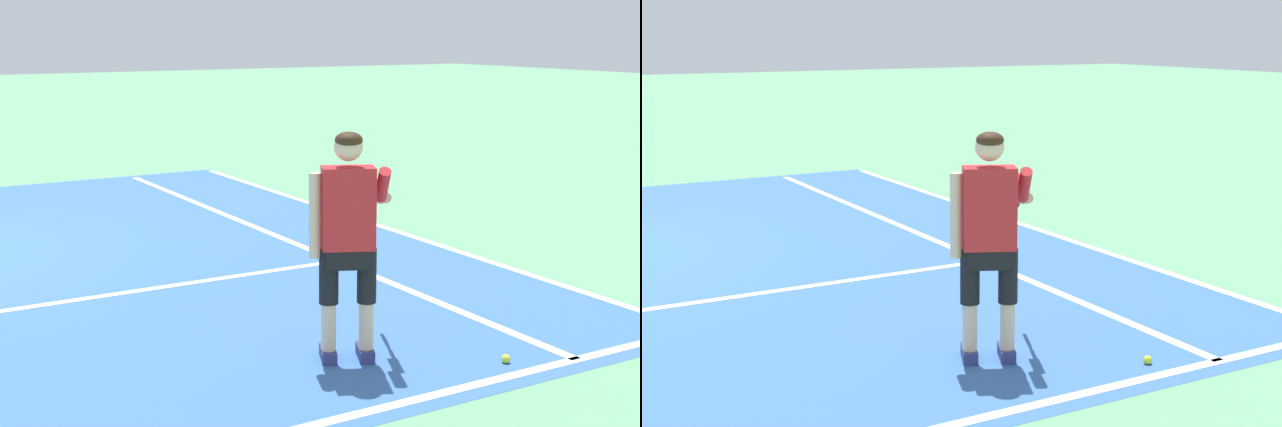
% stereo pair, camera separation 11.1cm
% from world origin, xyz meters
% --- Properties ---
extents(line_singles_right, '(0.10, 9.81, 0.01)m').
position_xyz_m(line_singles_right, '(4.12, -1.04, 0.00)').
color(line_singles_right, white).
rests_on(line_singles_right, ground).
extents(line_doubles_right, '(0.10, 9.81, 0.01)m').
position_xyz_m(line_doubles_right, '(5.49, -1.04, 0.00)').
color(line_doubles_right, white).
rests_on(line_doubles_right, ground).
extents(tennis_player, '(0.99, 0.96, 1.71)m').
position_xyz_m(tennis_player, '(2.65, -5.07, 0.99)').
color(tennis_player, navy).
rests_on(tennis_player, ground).
extents(tennis_ball_near_feet, '(0.07, 0.07, 0.07)m').
position_xyz_m(tennis_ball_near_feet, '(3.61, -5.73, 0.03)').
color(tennis_ball_near_feet, '#CCE02D').
rests_on(tennis_ball_near_feet, ground).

